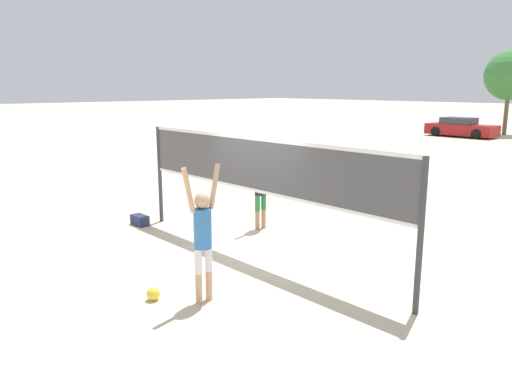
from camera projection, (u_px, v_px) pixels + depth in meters
name	position (u px, v px, depth m)	size (l,w,h in m)	color
ground_plane	(256.00, 255.00, 10.09)	(200.00, 200.00, 0.00)	beige
volleyball_net	(256.00, 172.00, 9.73)	(7.23, 0.10, 2.39)	#38383D
player_spiker	(203.00, 231.00, 7.70)	(0.28, 0.71, 2.19)	tan
player_blocker	(261.00, 185.00, 11.78)	(0.28, 0.69, 2.04)	tan
volleyball	(153.00, 294.00, 7.96)	(0.22, 0.22, 0.22)	yellow
gear_bag	(140.00, 220.00, 12.29)	(0.49, 0.27, 0.25)	navy
parked_car_mid	(461.00, 128.00, 33.86)	(4.56, 1.85, 1.30)	maroon
tree_right_cluster	(510.00, 76.00, 34.49)	(3.39, 3.39, 5.81)	brown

